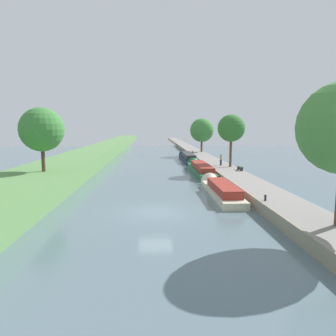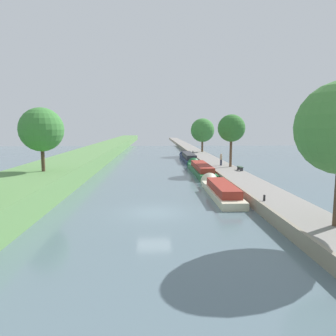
{
  "view_description": "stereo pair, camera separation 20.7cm",
  "coord_description": "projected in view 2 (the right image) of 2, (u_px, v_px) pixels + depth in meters",
  "views": [
    {
      "loc": [
        -0.19,
        -22.17,
        6.28
      ],
      "look_at": [
        1.83,
        17.21,
        1.0
      ],
      "focal_mm": 33.22,
      "sensor_mm": 36.0,
      "label": 1
    },
    {
      "loc": [
        0.02,
        -22.18,
        6.28
      ],
      "look_at": [
        1.83,
        17.21,
        1.0
      ],
      "focal_mm": 33.22,
      "sensor_mm": 36.0,
      "label": 2
    }
  ],
  "objects": [
    {
      "name": "narrowboat_cream",
      "position": [
        219.0,
        189.0,
        28.79
      ],
      "size": [
        2.03,
        11.14,
        1.95
      ],
      "color": "beige",
      "rests_on": "ground_plane"
    },
    {
      "name": "tree_leftbank_upstream",
      "position": [
        41.0,
        130.0,
        29.38
      ],
      "size": [
        4.16,
        4.16,
        6.08
      ],
      "color": "#4C3828",
      "rests_on": "left_grassy_bank"
    },
    {
      "name": "tree_rightbank_midfar",
      "position": [
        202.0,
        130.0,
        66.56
      ],
      "size": [
        5.06,
        5.06,
        7.17
      ],
      "color": "brown",
      "rests_on": "right_towpath"
    },
    {
      "name": "person_walking",
      "position": [
        221.0,
        159.0,
        43.47
      ],
      "size": [
        0.34,
        0.34,
        1.66
      ],
      "color": "#282D42",
      "rests_on": "right_towpath"
    },
    {
      "name": "right_towpath",
      "position": [
        281.0,
        205.0,
        23.17
      ],
      "size": [
        3.41,
        260.0,
        0.86
      ],
      "color": "gray",
      "rests_on": "ground_plane"
    },
    {
      "name": "narrowboat_green",
      "position": [
        200.0,
        169.0,
        42.32
      ],
      "size": [
        2.12,
        14.44,
        2.04
      ],
      "color": "#1E6033",
      "rests_on": "ground_plane"
    },
    {
      "name": "narrowboat_navy",
      "position": [
        188.0,
        157.0,
        57.52
      ],
      "size": [
        2.01,
        15.02,
        2.12
      ],
      "color": "#141E42",
      "rests_on": "ground_plane"
    },
    {
      "name": "ground_plane",
      "position": [
        154.0,
        213.0,
        22.79
      ],
      "size": [
        160.0,
        160.0,
        0.0
      ],
      "primitive_type": "plane",
      "color": "slate"
    },
    {
      "name": "stone_quay",
      "position": [
        257.0,
        205.0,
        23.08
      ],
      "size": [
        0.25,
        260.0,
        0.91
      ],
      "color": "gray",
      "rests_on": "ground_plane"
    },
    {
      "name": "mooring_bollard_far",
      "position": [
        193.0,
        152.0,
        64.04
      ],
      "size": [
        0.16,
        0.16,
        0.45
      ],
      "color": "black",
      "rests_on": "right_towpath"
    },
    {
      "name": "park_bench",
      "position": [
        240.0,
        168.0,
        38.66
      ],
      "size": [
        0.44,
        1.5,
        0.47
      ],
      "color": "#333338",
      "rests_on": "right_towpath"
    },
    {
      "name": "mooring_bollard_near",
      "position": [
        264.0,
        198.0,
        22.76
      ],
      "size": [
        0.16,
        0.16,
        0.45
      ],
      "color": "black",
      "rests_on": "right_towpath"
    },
    {
      "name": "tree_rightbank_midnear",
      "position": [
        231.0,
        128.0,
        41.48
      ],
      "size": [
        3.65,
        3.65,
        7.03
      ],
      "color": "brown",
      "rests_on": "right_towpath"
    }
  ]
}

